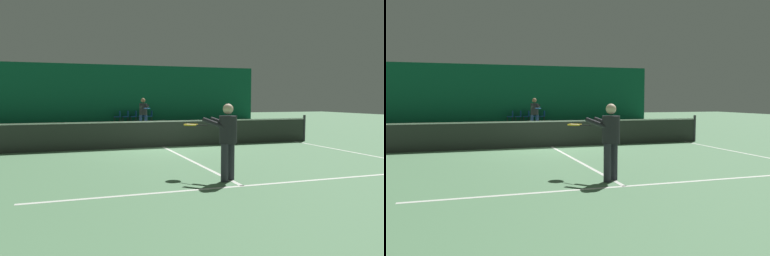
% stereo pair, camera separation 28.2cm
% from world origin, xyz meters
% --- Properties ---
extents(ground_plane, '(60.00, 60.00, 0.00)m').
position_xyz_m(ground_plane, '(0.00, 0.00, 0.00)').
color(ground_plane, '#56845B').
extents(backdrop_curtain, '(23.00, 0.12, 4.26)m').
position_xyz_m(backdrop_curtain, '(0.00, 15.39, 2.13)').
color(backdrop_curtain, '#0F5138').
rests_on(backdrop_curtain, ground).
extents(court_line_baseline_far, '(11.00, 0.10, 0.00)m').
position_xyz_m(court_line_baseline_far, '(0.00, 11.90, 0.00)').
color(court_line_baseline_far, silver).
rests_on(court_line_baseline_far, ground).
extents(court_line_service_far, '(8.25, 0.10, 0.00)m').
position_xyz_m(court_line_service_far, '(0.00, 6.40, 0.00)').
color(court_line_service_far, silver).
rests_on(court_line_service_far, ground).
extents(court_line_service_near, '(8.25, 0.10, 0.00)m').
position_xyz_m(court_line_service_near, '(0.00, -6.40, 0.00)').
color(court_line_service_near, silver).
rests_on(court_line_service_near, ground).
extents(court_line_sideline_right, '(0.10, 23.80, 0.00)m').
position_xyz_m(court_line_sideline_right, '(5.50, 0.00, 0.00)').
color(court_line_sideline_right, silver).
rests_on(court_line_sideline_right, ground).
extents(court_line_centre, '(0.10, 12.80, 0.00)m').
position_xyz_m(court_line_centre, '(0.00, 0.00, 0.00)').
color(court_line_centre, silver).
rests_on(court_line_centre, ground).
extents(tennis_net, '(12.00, 0.10, 1.07)m').
position_xyz_m(tennis_net, '(0.00, 0.00, 0.51)').
color(tennis_net, '#2D332D').
rests_on(tennis_net, ground).
extents(player_near, '(1.04, 1.30, 1.63)m').
position_xyz_m(player_near, '(-0.10, -5.81, 0.95)').
color(player_near, '#2D2D38').
rests_on(player_near, ground).
extents(player_far, '(0.44, 1.39, 1.77)m').
position_xyz_m(player_far, '(0.64, 6.83, 1.03)').
color(player_far, navy).
rests_on(player_far, ground).
extents(courtside_chair_0, '(0.44, 0.44, 0.84)m').
position_xyz_m(courtside_chair_0, '(0.33, 14.84, 0.49)').
color(courtside_chair_0, '#2D2D2D').
rests_on(courtside_chair_0, ground).
extents(courtside_chair_1, '(0.44, 0.44, 0.84)m').
position_xyz_m(courtside_chair_1, '(0.93, 14.84, 0.49)').
color(courtside_chair_1, '#2D2D2D').
rests_on(courtside_chair_1, ground).
extents(courtside_chair_2, '(0.44, 0.44, 0.84)m').
position_xyz_m(courtside_chair_2, '(1.53, 14.84, 0.49)').
color(courtside_chair_2, '#2D2D2D').
rests_on(courtside_chair_2, ground).
extents(courtside_chair_3, '(0.44, 0.44, 0.84)m').
position_xyz_m(courtside_chair_3, '(2.13, 14.84, 0.49)').
color(courtside_chair_3, '#2D2D2D').
rests_on(courtside_chair_3, ground).
extents(courtside_chair_4, '(0.44, 0.44, 0.84)m').
position_xyz_m(courtside_chair_4, '(2.72, 14.84, 0.49)').
color(courtside_chair_4, '#2D2D2D').
rests_on(courtside_chair_4, ground).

